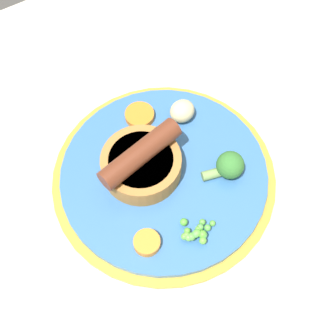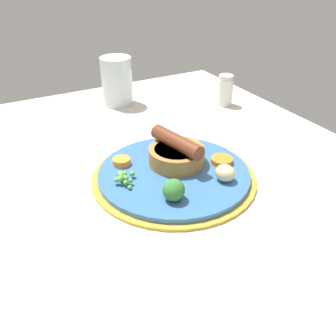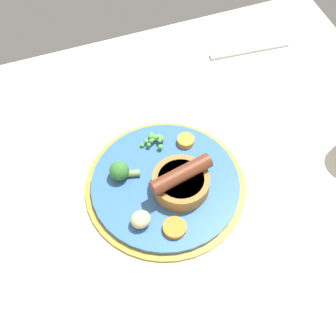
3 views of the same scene
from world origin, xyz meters
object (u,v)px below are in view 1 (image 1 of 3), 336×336
carrot_slice_1 (147,243)px  dinner_plate (164,176)px  sausage_pudding (141,162)px  carrot_slice_2 (140,115)px  potato_chunk_0 (182,111)px  pea_pile (196,232)px  broccoli_floret_near (229,166)px

carrot_slice_1 → dinner_plate: bearing=47.3°
sausage_pudding → carrot_slice_2: bearing=-129.5°
carrot_slice_1 → potato_chunk_0: bearing=45.3°
sausage_pudding → pea_pile: (1.15, -10.83, -1.06)cm
sausage_pudding → pea_pile: sausage_pudding is taller
broccoli_floret_near → carrot_slice_2: broccoli_floret_near is taller
carrot_slice_1 → pea_pile: bearing=-20.1°
pea_pile → carrot_slice_2: 18.24cm
dinner_plate → carrot_slice_2: size_ratio=7.30×
dinner_plate → potato_chunk_0: (6.47, 6.08, 2.24)cm
pea_pile → potato_chunk_0: (7.51, 15.13, 0.36)cm
pea_pile → potato_chunk_0: 16.90cm
dinner_plate → carrot_slice_1: bearing=-132.7°
sausage_pudding → carrot_slice_1: size_ratio=3.65×
carrot_slice_1 → carrot_slice_2: 17.96cm
dinner_plate → carrot_slice_2: (1.57, 8.98, 1.31)cm
sausage_pudding → potato_chunk_0: (8.66, 4.30, -0.71)cm
pea_pile → dinner_plate: bearing=83.5°
dinner_plate → potato_chunk_0: potato_chunk_0 is taller
potato_chunk_0 → carrot_slice_2: (-4.90, 2.91, -0.93)cm
sausage_pudding → broccoli_floret_near: 10.83cm
carrot_slice_2 → pea_pile: bearing=-98.2°
sausage_pudding → dinner_plate: bearing=129.0°
dinner_plate → broccoli_floret_near: bearing=-30.0°
sausage_pudding → carrot_slice_2: 8.29cm
sausage_pudding → potato_chunk_0: bearing=-165.5°
dinner_plate → broccoli_floret_near: 8.41cm
potato_chunk_0 → pea_pile: bearing=-116.4°
dinner_plate → pea_pile: 9.31cm
dinner_plate → sausage_pudding: size_ratio=2.49×
broccoli_floret_near → carrot_slice_1: size_ratio=1.70×
broccoli_floret_near → carrot_slice_1: 13.85cm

